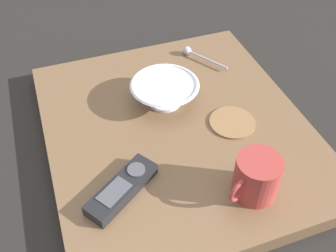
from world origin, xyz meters
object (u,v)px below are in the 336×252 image
Objects in this scene: tv_remote_near at (122,188)px; drink_coaster at (232,122)px; coffee_mug at (256,177)px; cereal_bowl at (164,92)px; teaspoon at (192,53)px.

tv_remote_near is 0.31m from drink_coaster.
coffee_mug is 0.26m from tv_remote_near.
drink_coaster is (-0.12, -0.13, -0.03)m from cereal_bowl.
cereal_bowl is 1.00× the size of tv_remote_near.
drink_coaster is (0.19, -0.05, -0.04)m from coffee_mug.
tv_remote_near is 1.55× the size of drink_coaster.
teaspoon is at bearing -38.23° from tv_remote_near.
cereal_bowl is 0.21m from teaspoon.
coffee_mug is 0.48m from teaspoon.
drink_coaster is (-0.28, 0.01, -0.01)m from teaspoon.
tv_remote_near is at bearing 143.67° from cereal_bowl.
tv_remote_near is at bearing 109.63° from drink_coaster.
cereal_bowl is 1.31× the size of teaspoon.
coffee_mug is at bearing 172.85° from teaspoon.
cereal_bowl is at bearing 45.79° from drink_coaster.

